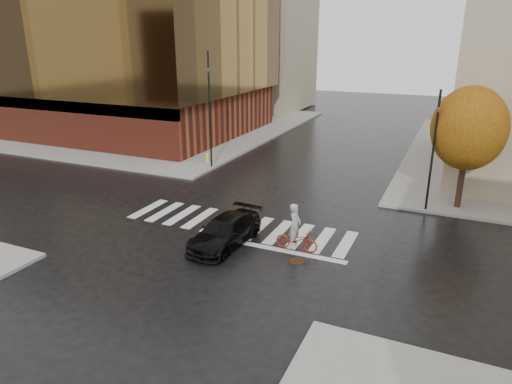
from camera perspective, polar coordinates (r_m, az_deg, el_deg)
ground at (r=22.61m, az=-2.84°, el=-4.57°), size 120.00×120.00×0.00m
sidewalk_nw at (r=50.64m, az=-13.50°, el=8.26°), size 30.00×30.00×0.15m
crosswalk at (r=23.02m, az=-2.28°, el=-4.11°), size 12.00×3.00×0.01m
office_glass at (r=48.15m, az=-17.52°, el=17.24°), size 27.00×19.00×16.00m
building_nw_far at (r=61.03m, az=-0.60°, el=20.01°), size 14.00×12.00×20.00m
tree_ne_a at (r=26.24m, az=25.07°, el=7.18°), size 3.80×3.80×6.50m
sedan at (r=20.68m, az=-3.89°, el=-4.96°), size 2.16×4.61×1.30m
cyclist at (r=20.18m, az=5.03°, el=-5.34°), size 1.91×0.74×2.17m
traffic_light_nw at (r=31.94m, az=-5.84°, el=11.18°), size 0.25×0.23×7.94m
traffic_light_ne at (r=25.33m, az=21.33°, el=5.48°), size 0.14×0.17×6.35m
fire_hydrant at (r=34.05m, az=-6.09°, el=4.40°), size 0.24×0.24×0.68m
manhole at (r=19.53m, az=5.10°, el=-8.60°), size 0.69×0.69×0.01m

